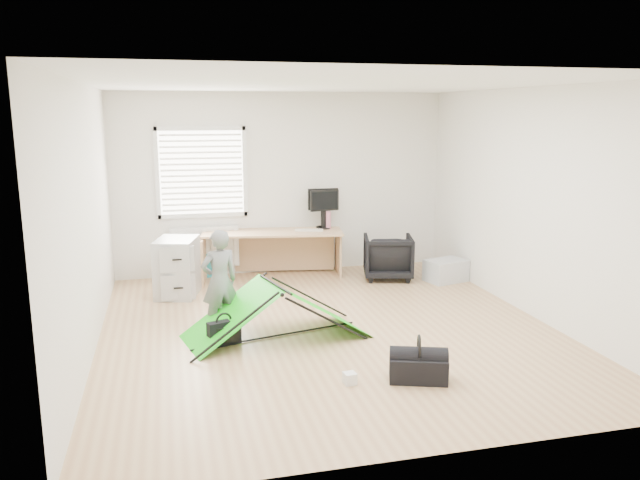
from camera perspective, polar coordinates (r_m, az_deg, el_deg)
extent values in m
plane|color=tan|center=(7.13, 0.78, -8.13)|extent=(5.50, 5.50, 0.00)
cube|color=silver|center=(9.46, -3.43, 5.17)|extent=(5.00, 0.02, 2.70)
cube|color=silver|center=(9.26, -10.76, 6.09)|extent=(1.20, 0.06, 1.20)
cube|color=silver|center=(9.38, -10.50, -0.63)|extent=(1.00, 0.12, 0.60)
cube|color=tan|center=(9.22, -4.34, -1.33)|extent=(2.11, 0.95, 0.69)
cube|color=#B0B2B6|center=(8.51, -12.93, -2.44)|extent=(0.65, 0.77, 0.77)
cube|color=black|center=(9.32, 0.39, 2.35)|extent=(0.46, 0.17, 0.43)
cube|color=black|center=(9.38, 0.25, 2.45)|extent=(0.46, 0.10, 0.44)
cube|color=beige|center=(9.17, -1.01, 0.90)|extent=(0.44, 0.24, 0.02)
cylinder|color=#B66679|center=(9.32, 0.79, 1.83)|extent=(0.08, 0.08, 0.26)
imported|color=black|center=(9.21, 6.23, -1.54)|extent=(0.85, 0.86, 0.64)
imported|color=slate|center=(6.98, -9.18, -3.73)|extent=(0.49, 0.39, 1.16)
cube|color=#B9BCC2|center=(9.22, 11.43, -2.75)|extent=(0.64, 0.53, 0.31)
cube|color=#1D777B|center=(9.41, -10.62, -2.28)|extent=(0.33, 0.20, 0.36)
cube|color=black|center=(6.70, -8.76, -8.40)|extent=(0.37, 0.21, 0.27)
cube|color=silver|center=(5.77, 2.74, -12.52)|extent=(0.12, 0.12, 0.11)
cube|color=black|center=(5.87, 8.97, -11.56)|extent=(0.58, 0.42, 0.23)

